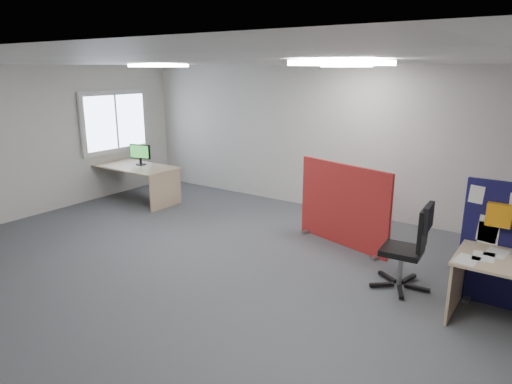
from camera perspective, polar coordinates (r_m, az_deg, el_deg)
The scene contains 10 objects.
floor at distance 6.08m, azimuth -4.17°, elevation -10.51°, with size 9.00×9.00×0.00m, color #4F5156.
ceiling at distance 5.48m, azimuth -4.73°, elevation 15.87°, with size 9.00×7.00×0.02m, color white.
wall_back at distance 8.58m, azimuth 10.48°, elevation 6.35°, with size 9.00×0.02×2.70m, color silver.
wall_left at distance 9.11m, azimuth -27.17°, elevation 5.44°, with size 0.02×7.00×2.70m, color silver.
window at distance 10.12m, azimuth -17.15°, elevation 8.39°, with size 0.06×1.70×1.30m.
ceiling_lights at distance 5.82m, azimuth 2.23°, elevation 15.57°, with size 4.10×4.10×0.04m.
red_divider at distance 7.03m, azimuth 10.83°, elevation -1.70°, with size 1.63×0.52×1.26m.
second_desk at distance 9.60m, azimuth -14.66°, elevation 2.22°, with size 1.75×0.88×0.73m.
monitor_second at distance 9.59m, azimuth -14.28°, elevation 4.68°, with size 0.45×0.21×0.42m.
office_chair at distance 5.80m, azimuth 18.96°, elevation -5.94°, with size 0.71×0.72×1.09m.
Camera 1 is at (3.46, -4.25, 2.63)m, focal length 32.00 mm.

